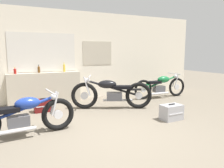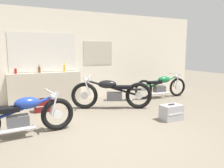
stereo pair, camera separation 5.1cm
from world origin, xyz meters
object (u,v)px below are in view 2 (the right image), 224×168
Objects in this scene: motorcycle_blue at (22,116)px; motorcycle_black at (112,93)px; motorcycle_green at (161,86)px; hard_case_silver at (171,112)px; hard_case_darkred at (44,105)px; bottle_leftmost at (16,71)px; bottle_center at (65,68)px; bottle_left_center at (39,69)px.

motorcycle_black is (2.31, 1.07, 0.04)m from motorcycle_blue.
motorcycle_green is 4.10× the size of hard_case_silver.
motorcycle_black is at bearing 24.86° from motorcycle_blue.
motorcycle_blue is at bearing -111.13° from hard_case_darkred.
bottle_center reaches higher than bottle_leftmost.
bottle_left_center is at bearing 129.21° from hard_case_silver.
motorcycle_black is 1.69m from hard_case_silver.
motorcycle_black is at bearing 117.87° from hard_case_silver.
bottle_center is at bearing 121.23° from motorcycle_black.
motorcycle_blue is at bearing -118.91° from bottle_center.
motorcycle_green is (4.39, -0.89, -0.60)m from bottle_leftmost.
bottle_left_center is at bearing 86.62° from hard_case_darkred.
bottle_leftmost is 0.64× the size of bottle_center.
bottle_left_center is 3.91m from motorcycle_green.
hard_case_darkred is at bearing 163.81° from motorcycle_black.
hard_case_silver reaches higher than hard_case_darkred.
hard_case_silver is (3.09, -0.41, -0.22)m from motorcycle_blue.
motorcycle_black is at bearing -58.77° from bottle_center.
hard_case_darkred is (-2.49, 1.97, -0.01)m from hard_case_silver.
bottle_left_center reaches higher than motorcycle_black.
bottle_leftmost is 0.38× the size of hard_case_silver.
bottle_leftmost is 0.10× the size of motorcycle_blue.
hard_case_silver is at bearing -62.13° from motorcycle_black.
bottle_center reaches higher than hard_case_darkred.
bottle_leftmost is 1.40m from hard_case_darkred.
motorcycle_black is at bearing -42.28° from bottle_left_center.
bottle_center is 1.84m from motorcycle_black.
bottle_leftmost is 0.65m from bottle_left_center.
bottle_left_center reaches higher than motorcycle_green.
bottle_leftmost is 2.59m from motorcycle_blue.
hard_case_darkred is (-1.71, 0.50, -0.26)m from motorcycle_black.
motorcycle_blue is at bearing -90.47° from bottle_leftmost.
motorcycle_black is (0.90, -1.49, -0.62)m from bottle_center.
hard_case_silver is 1.03× the size of hard_case_darkred.
motorcycle_green is 2.17m from motorcycle_black.
motorcycle_green is at bearing -14.01° from bottle_left_center.
bottle_leftmost is at bearing 168.58° from motorcycle_green.
hard_case_darkred is at bearing -58.51° from bottle_leftmost.
bottle_leftmost is at bearing -178.58° from bottle_center.
bottle_left_center is 2.30m from motorcycle_black.
bottle_leftmost is 4.33m from hard_case_silver.
bottle_leftmost reaches higher than motorcycle_green.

